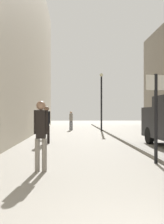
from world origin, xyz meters
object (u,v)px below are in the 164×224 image
Objects in this scene: pedestrian_mid_block at (47,122)px; pedestrian_main_foreground at (41,131)px; lamp_post at (101,98)px; cafe_chair_near_window at (44,130)px; street_sign_post at (156,110)px; pedestrian_far_crossing at (71,119)px.

pedestrian_main_foreground is at bearing 80.35° from pedestrian_mid_block.
cafe_chair_near_window is at bearing -119.84° from lamp_post.
pedestrian_main_foreground is 8.51m from cafe_chair_near_window.
pedestrian_mid_block is (-0.42, 6.31, 0.01)m from pedestrian_main_foreground.
pedestrian_main_foreground reaches higher than cafe_chair_near_window.
pedestrian_mid_block reaches higher than cafe_chair_near_window.
pedestrian_main_foreground is 6.32m from pedestrian_mid_block.
pedestrian_mid_block is at bearing -65.10° from street_sign_post.
pedestrian_far_crossing is 3.33m from lamp_post.
cafe_chair_near_window is (-0.74, 8.47, -0.47)m from pedestrian_main_foreground.
pedestrian_far_crossing is at bearing 152.29° from lamp_post.
pedestrian_mid_block is at bearing 93.05° from pedestrian_main_foreground.
lamp_post reaches higher than cafe_chair_near_window.
lamp_post reaches higher than pedestrian_mid_block.
pedestrian_mid_block is 2.24m from cafe_chair_near_window.
lamp_post is (3.27, 15.45, 1.70)m from pedestrian_main_foreground.
street_sign_post reaches higher than pedestrian_mid_block.
pedestrian_main_foreground is 15.88m from lamp_post.
pedestrian_far_crossing is 16.01m from street_sign_post.
pedestrian_mid_block is at bearing -117.98° from pedestrian_far_crossing.
pedestrian_main_foreground reaches higher than pedestrian_far_crossing.
lamp_post is at bearing -49.22° from pedestrian_far_crossing.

